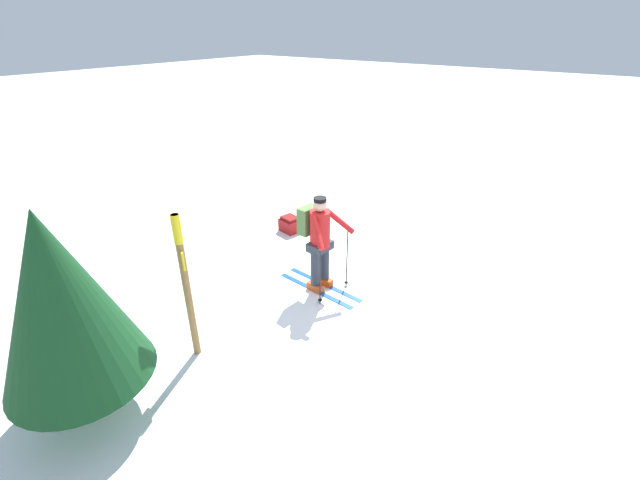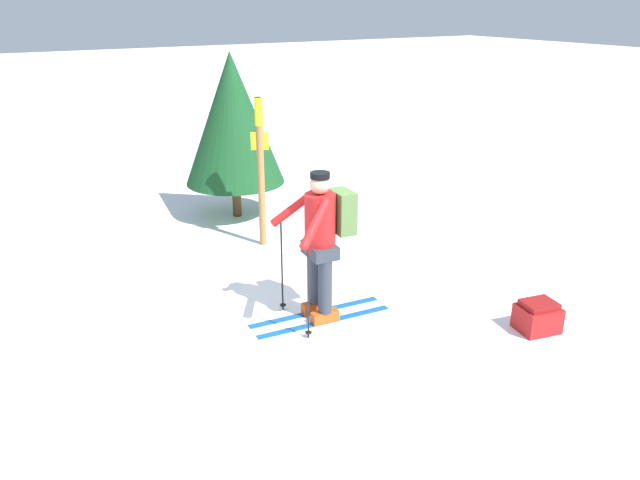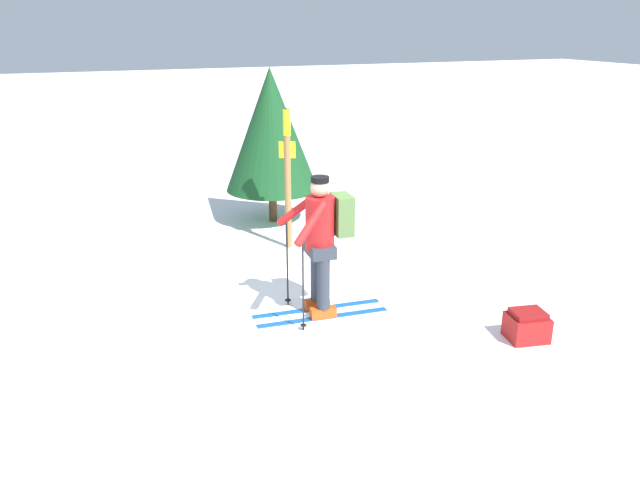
{
  "view_description": "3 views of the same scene",
  "coord_description": "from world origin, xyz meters",
  "px_view_note": "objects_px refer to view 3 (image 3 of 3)",
  "views": [
    {
      "loc": [
        -3.26,
        4.99,
        4.09
      ],
      "look_at": [
        0.39,
        0.04,
        0.92
      ],
      "focal_mm": 24.0,
      "sensor_mm": 36.0,
      "label": 1
    },
    {
      "loc": [
        -2.71,
        -5.23,
        3.3
      ],
      "look_at": [
        0.39,
        0.04,
        0.92
      ],
      "focal_mm": 35.0,
      "sensor_mm": 36.0,
      "label": 2
    },
    {
      "loc": [
        -2.08,
        -6.13,
        3.26
      ],
      "look_at": [
        0.39,
        0.04,
        0.92
      ],
      "focal_mm": 35.0,
      "sensor_mm": 36.0,
      "label": 3
    }
  ],
  "objects_px": {
    "trail_marker": "(288,169)",
    "pine_tree": "(271,130)",
    "dropped_backpack": "(527,326)",
    "skier": "(323,237)"
  },
  "relations": [
    {
      "from": "skier",
      "to": "pine_tree",
      "type": "distance_m",
      "value": 3.74
    },
    {
      "from": "dropped_backpack",
      "to": "pine_tree",
      "type": "bearing_deg",
      "value": 103.86
    },
    {
      "from": "skier",
      "to": "pine_tree",
      "type": "height_order",
      "value": "pine_tree"
    },
    {
      "from": "dropped_backpack",
      "to": "pine_tree",
      "type": "height_order",
      "value": "pine_tree"
    },
    {
      "from": "trail_marker",
      "to": "pine_tree",
      "type": "distance_m",
      "value": 1.4
    },
    {
      "from": "skier",
      "to": "trail_marker",
      "type": "distance_m",
      "value": 2.35
    },
    {
      "from": "skier",
      "to": "trail_marker",
      "type": "height_order",
      "value": "trail_marker"
    },
    {
      "from": "trail_marker",
      "to": "pine_tree",
      "type": "bearing_deg",
      "value": 82.3
    },
    {
      "from": "trail_marker",
      "to": "pine_tree",
      "type": "relative_size",
      "value": 0.81
    },
    {
      "from": "skier",
      "to": "dropped_backpack",
      "type": "height_order",
      "value": "skier"
    }
  ]
}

